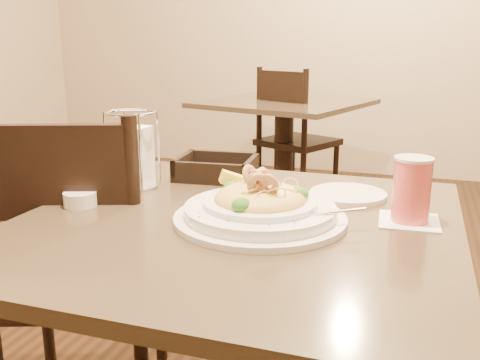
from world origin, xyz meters
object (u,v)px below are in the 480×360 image
(dining_chair_near, at_px, (78,272))
(dining_chair_far, at_px, (293,136))
(pasta_bowl, at_px, (260,207))
(background_table, at_px, (284,137))
(side_plate, at_px, (348,194))
(drink_glass, at_px, (412,190))
(napkin_caddy, at_px, (133,155))
(main_table, at_px, (237,318))
(bread_basket, at_px, (217,170))
(butter_ramekin, at_px, (80,199))

(dining_chair_near, relative_size, dining_chair_far, 1.00)
(dining_chair_near, relative_size, pasta_bowl, 2.38)
(background_table, relative_size, dining_chair_near, 1.20)
(dining_chair_near, relative_size, side_plate, 5.11)
(background_table, bearing_deg, side_plate, -71.87)
(drink_glass, height_order, napkin_caddy, napkin_caddy)
(main_table, bearing_deg, drink_glass, 15.96)
(main_table, relative_size, bread_basket, 4.06)
(background_table, distance_m, napkin_caddy, 2.10)
(pasta_bowl, bearing_deg, dining_chair_near, 169.98)
(napkin_caddy, relative_size, side_plate, 1.08)
(dining_chair_far, bearing_deg, butter_ramekin, 115.70)
(dining_chair_near, bearing_deg, dining_chair_far, -111.61)
(background_table, relative_size, butter_ramekin, 15.08)
(pasta_bowl, relative_size, napkin_caddy, 2.00)
(dining_chair_far, bearing_deg, bread_basket, 121.55)
(background_table, relative_size, dining_chair_far, 1.20)
(background_table, height_order, napkin_caddy, napkin_caddy)
(drink_glass, xyz_separation_m, bread_basket, (-0.51, 0.22, -0.05))
(main_table, xyz_separation_m, drink_glass, (0.34, 0.10, 0.30))
(background_table, height_order, side_plate, side_plate)
(side_plate, bearing_deg, drink_glass, -45.25)
(bread_basket, bearing_deg, background_table, 98.50)
(background_table, bearing_deg, dining_chair_far, 60.81)
(bread_basket, bearing_deg, drink_glass, -23.12)
(main_table, bearing_deg, side_plate, 50.82)
(pasta_bowl, distance_m, side_plate, 0.29)
(background_table, distance_m, dining_chair_near, 2.14)
(main_table, relative_size, dining_chair_near, 0.97)
(bread_basket, height_order, butter_ramekin, bread_basket)
(butter_ramekin, bearing_deg, dining_chair_near, 133.41)
(drink_glass, bearing_deg, side_plate, 134.75)
(drink_glass, xyz_separation_m, napkin_caddy, (-0.67, 0.06, 0.02))
(background_table, xyz_separation_m, bread_basket, (0.29, -1.92, 0.25))
(pasta_bowl, relative_size, drink_glass, 2.87)
(drink_glass, bearing_deg, dining_chair_far, 108.75)
(drink_glass, distance_m, butter_ramekin, 0.72)
(dining_chair_far, relative_size, napkin_caddy, 4.75)
(butter_ramekin, bearing_deg, side_plate, 25.46)
(background_table, relative_size, side_plate, 6.12)
(main_table, xyz_separation_m, butter_ramekin, (-0.37, -0.03, 0.25))
(dining_chair_far, xyz_separation_m, pasta_bowl, (0.46, -2.31, 0.26))
(side_plate, bearing_deg, bread_basket, 168.83)
(side_plate, xyz_separation_m, butter_ramekin, (-0.56, -0.27, 0.01))
(bread_basket, relative_size, butter_ramekin, 3.00)
(main_table, height_order, drink_glass, drink_glass)
(dining_chair_near, bearing_deg, background_table, -110.50)
(main_table, height_order, side_plate, side_plate)
(napkin_caddy, bearing_deg, pasta_bowl, -22.74)
(background_table, relative_size, pasta_bowl, 2.85)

